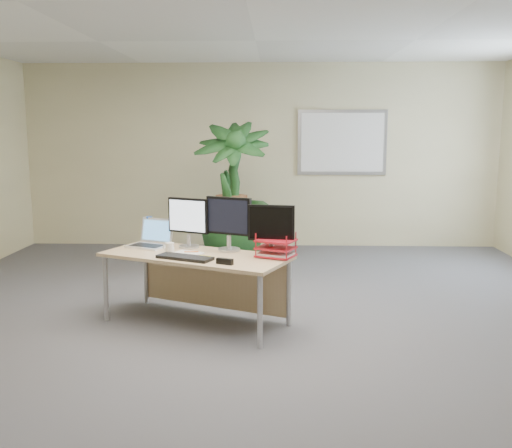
{
  "coord_description": "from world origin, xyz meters",
  "views": [
    {
      "loc": [
        0.24,
        -4.51,
        1.72
      ],
      "look_at": [
        0.06,
        0.35,
        0.92
      ],
      "focal_mm": 40.0,
      "sensor_mm": 36.0,
      "label": 1
    }
  ],
  "objects_px": {
    "floor_plant": "(232,209)",
    "monitor_right": "(229,220)",
    "laptop": "(151,240)",
    "monitor_left": "(188,219)",
    "desk": "(201,266)"
  },
  "relations": [
    {
      "from": "floor_plant",
      "to": "monitor_right",
      "type": "distance_m",
      "value": 1.95
    },
    {
      "from": "desk",
      "to": "floor_plant",
      "type": "relative_size",
      "value": 1.2
    },
    {
      "from": "floor_plant",
      "to": "laptop",
      "type": "xyz_separation_m",
      "value": [
        -0.63,
        -1.75,
        -0.05
      ]
    },
    {
      "from": "monitor_right",
      "to": "floor_plant",
      "type": "bearing_deg",
      "value": 93.76
    },
    {
      "from": "desk",
      "to": "monitor_left",
      "type": "bearing_deg",
      "value": 123.87
    },
    {
      "from": "desk",
      "to": "monitor_right",
      "type": "bearing_deg",
      "value": 17.87
    },
    {
      "from": "desk",
      "to": "monitor_right",
      "type": "distance_m",
      "value": 0.49
    },
    {
      "from": "desk",
      "to": "floor_plant",
      "type": "height_order",
      "value": "floor_plant"
    },
    {
      "from": "monitor_right",
      "to": "monitor_left",
      "type": "bearing_deg",
      "value": 161.91
    },
    {
      "from": "monitor_right",
      "to": "laptop",
      "type": "bearing_deg",
      "value": 166.15
    },
    {
      "from": "floor_plant",
      "to": "monitor_left",
      "type": "distance_m",
      "value": 1.83
    },
    {
      "from": "monitor_right",
      "to": "laptop",
      "type": "xyz_separation_m",
      "value": [
        -0.75,
        0.19,
        -0.22
      ]
    },
    {
      "from": "floor_plant",
      "to": "monitor_right",
      "type": "relative_size",
      "value": 3.04
    },
    {
      "from": "floor_plant",
      "to": "monitor_right",
      "type": "bearing_deg",
      "value": -86.24
    },
    {
      "from": "laptop",
      "to": "monitor_right",
      "type": "bearing_deg",
      "value": -13.85
    }
  ]
}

